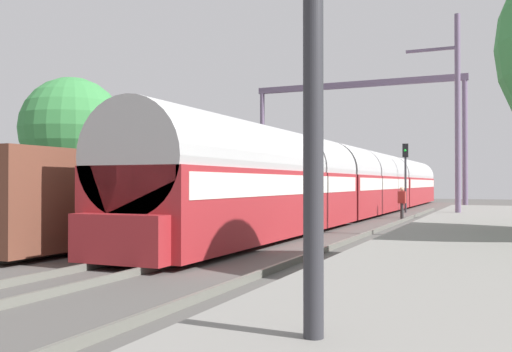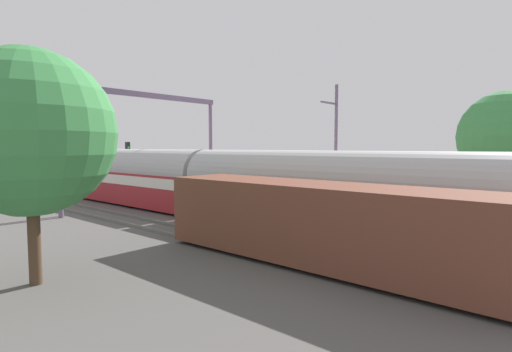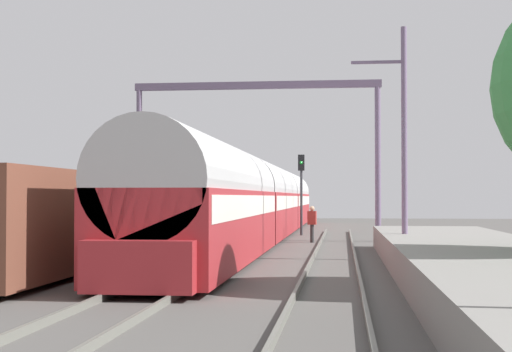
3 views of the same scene
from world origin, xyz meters
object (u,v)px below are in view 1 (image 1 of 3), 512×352
(railway_signal_far, at_px, (405,168))
(catenary_gantry, at_px, (356,120))
(person_crossing, at_px, (402,200))
(freight_car, at_px, (129,197))
(passenger_train, at_px, (365,183))

(railway_signal_far, bearing_deg, catenary_gantry, -108.75)
(railway_signal_far, xyz_separation_m, catenary_gantry, (-1.92, -5.65, 2.68))
(person_crossing, distance_m, railway_signal_far, 7.19)
(freight_car, bearing_deg, person_crossing, 66.18)
(passenger_train, height_order, railway_signal_far, railway_signal_far)
(freight_car, relative_size, catenary_gantry, 1.06)
(railway_signal_far, height_order, catenary_gantry, catenary_gantry)
(freight_car, bearing_deg, catenary_gantry, 76.55)
(person_crossing, xyz_separation_m, catenary_gantry, (-2.79, 1.23, 4.58))
(passenger_train, distance_m, catenary_gantry, 4.31)
(passenger_train, bearing_deg, person_crossing, -51.82)
(person_crossing, height_order, catenary_gantry, catenary_gantry)
(person_crossing, height_order, railway_signal_far, railway_signal_far)
(person_crossing, relative_size, railway_signal_far, 0.38)
(person_crossing, bearing_deg, catenary_gantry, -14.75)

